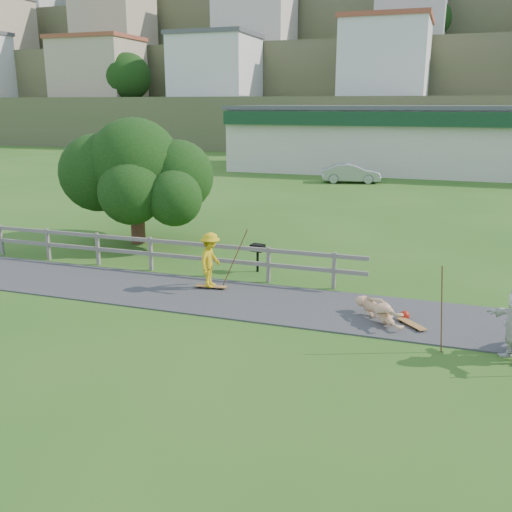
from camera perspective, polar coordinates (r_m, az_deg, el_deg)
The scene contains 15 objects.
ground at distance 14.42m, azimuth -2.75°, elevation -6.39°, with size 260.00×260.00×0.00m, color #275B1A.
path at distance 15.72m, azimuth -0.75°, elevation -4.44°, with size 34.00×3.00×0.04m, color #313134.
fence at distance 19.01m, azimuth -12.13°, elevation 0.87°, with size 15.05×0.10×1.10m.
strip_mall at distance 47.49m, azimuth 17.97°, elevation 11.06°, with size 32.50×10.75×5.10m.
hillside at distance 104.30m, azimuth 17.02°, elevation 19.42°, with size 220.00×67.00×47.50m.
skater_rider at distance 16.50m, azimuth -4.57°, elevation -0.72°, with size 1.03×0.59×1.60m, color gold.
skater_fallen at distance 14.47m, azimuth 12.22°, elevation -5.33°, with size 1.71×0.41×0.62m, color tan.
car_silver at distance 39.87m, azimuth 9.48°, elevation 8.16°, with size 1.37×3.94×1.30m, color #A4A7AB.
tree at distance 22.37m, azimuth -11.90°, elevation 6.22°, with size 5.62×5.62×3.92m, color black, non-canonical shape.
bbq at distance 18.30m, azimuth 0.16°, elevation -0.21°, with size 0.42×0.32×0.91m, color black, non-canonical shape.
longboard_rider at distance 16.71m, azimuth -4.52°, elevation -3.18°, with size 0.93×0.23×0.10m, color olive, non-canonical shape.
longboard_fallen at distance 14.41m, azimuth 15.29°, elevation -6.73°, with size 0.89×0.22×0.10m, color olive, non-canonical shape.
helmet at distance 14.82m, azimuth 14.65°, elevation -5.78°, with size 0.24×0.24×0.24m, color #AA1C0D.
pole_rider at distance 16.59m, azimuth -2.13°, elevation 0.05°, with size 0.03×0.03×1.96m, color brown.
pole_spec_left at distance 12.90m, azimuth 18.07°, elevation -5.14°, with size 0.03×0.03×1.95m, color brown.
Camera 1 is at (4.98, -12.47, 5.25)m, focal length 40.00 mm.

